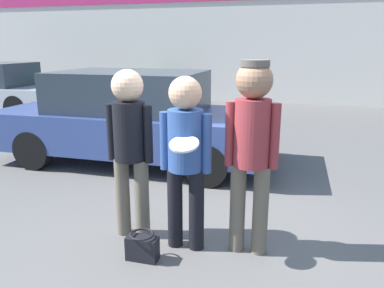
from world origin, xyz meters
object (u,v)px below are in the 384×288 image
Objects in this scene: shrub at (155,87)px; handbag at (142,247)px; person_middle_with_frisbee at (185,150)px; person_right at (252,140)px; parked_car_near at (134,118)px; person_left at (130,140)px.

shrub is 3.41× the size of handbag.
person_middle_with_frisbee is 1.00m from handbag.
person_middle_with_frisbee is at bearing -171.92° from person_right.
shrub is (-2.28, 6.93, -0.26)m from parked_car_near.
person_left is 1.71× the size of shrub.
person_right is 0.39× the size of parked_car_near.
person_middle_with_frisbee reaches higher than parked_car_near.
person_left is 1.03× the size of person_middle_with_frisbee.
person_left is at bearing 179.94° from person_right.
shrub is at bearing 109.61° from person_left.
parked_car_near is 7.30m from shrub.
shrub reaches higher than handbag.
handbag is at bearing -155.37° from person_right.
shrub is 10.47m from handbag.
parked_car_near is 4.58× the size of shrub.
person_left is 0.62m from person_middle_with_frisbee.
person_left reaches higher than person_middle_with_frisbee.
person_middle_with_frisbee is at bearing -8.18° from person_left.
person_right is 1.43m from handbag.
person_right is at bearing 24.63° from handbag.
person_right is 10.46m from shrub.
parked_car_near is at bearing 123.30° from person_middle_with_frisbee.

